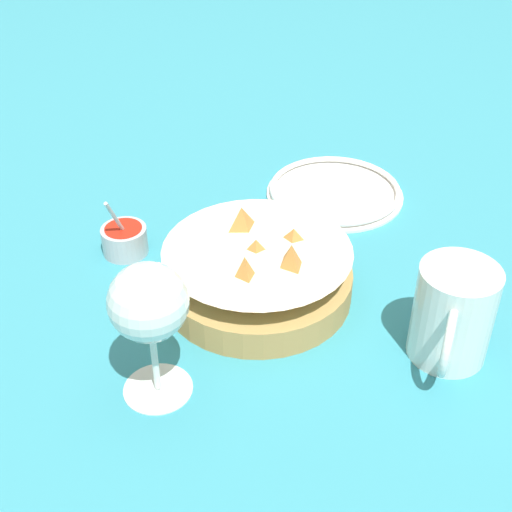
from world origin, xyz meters
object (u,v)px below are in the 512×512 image
Objects in this scene: sauce_cup at (125,239)px; side_plate at (335,191)px; food_basket at (257,272)px; wine_glass at (149,307)px; beer_mug at (452,317)px.

side_plate is (-0.23, 0.22, -0.01)m from sauce_cup.
food_basket is 0.26m from side_plate.
wine_glass is (0.21, 0.15, 0.09)m from sauce_cup.
beer_mug reaches higher than side_plate.
side_plate is at bearing 172.69° from food_basket.
wine_glass is at bearing 35.06° from sauce_cup.
sauce_cup is (-0.03, -0.19, -0.01)m from food_basket.
side_plate is (-0.44, 0.08, -0.11)m from wine_glass.
food_basket is at bearing 165.74° from wine_glass.
beer_mug is (0.05, 0.42, 0.03)m from sauce_cup.
sauce_cup is 0.32m from side_plate.
wine_glass is (0.18, -0.05, 0.08)m from food_basket.
wine_glass reaches higher than food_basket.
food_basket is 1.77× the size of beer_mug.
sauce_cup is 0.60× the size of wine_glass.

